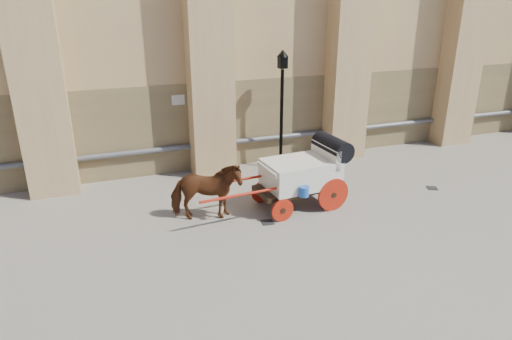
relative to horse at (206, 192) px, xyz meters
name	(u,v)px	position (x,y,z in m)	size (l,w,h in m)	color
ground	(281,211)	(2.07, -0.23, -0.80)	(90.00, 90.00, 0.00)	#70685C
horse	(206,192)	(0.00, 0.00, 0.00)	(0.86, 1.89, 1.60)	brown
carriage	(305,171)	(2.87, -0.06, 0.25)	(4.52, 1.69, 1.95)	black
street_lamp	(282,107)	(3.40, 2.97, 1.37)	(0.38, 0.38, 4.05)	black
drain_grate_near	(267,222)	(1.47, -0.75, -0.79)	(0.32, 0.32, 0.01)	black
drain_grate_far	(432,188)	(7.18, -0.36, -0.79)	(0.32, 0.32, 0.01)	black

